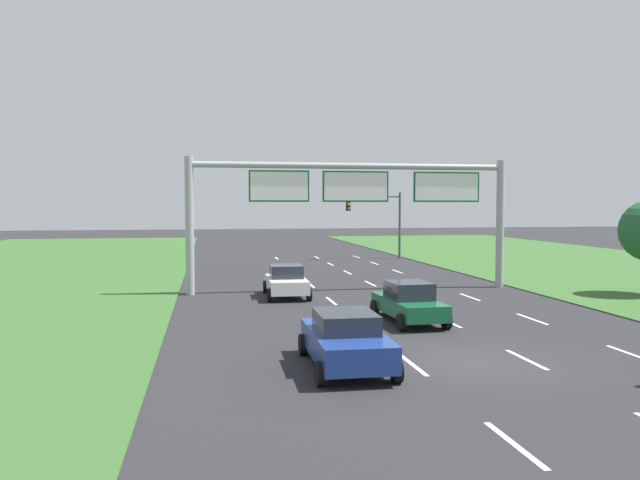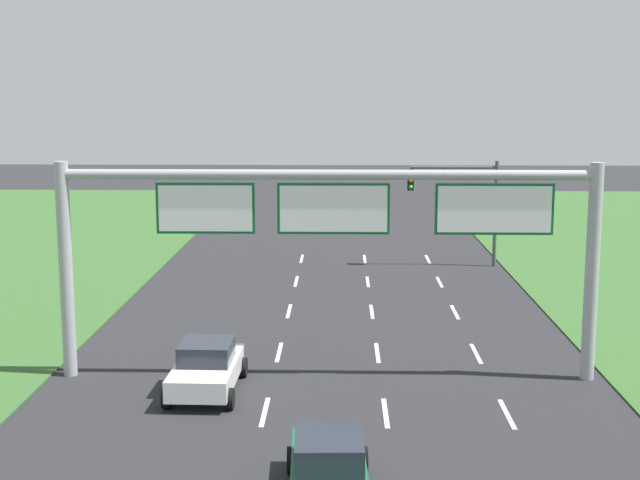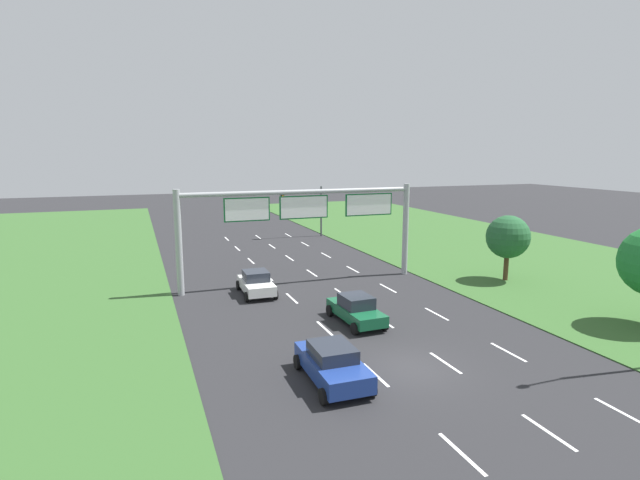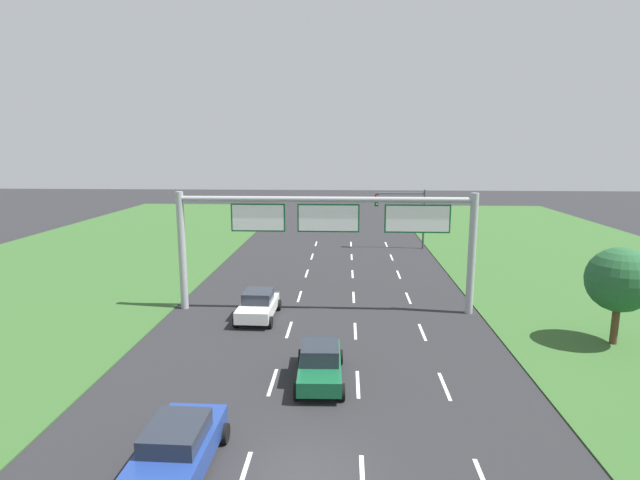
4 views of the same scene
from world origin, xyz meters
TOP-DOWN VIEW (x-y plane):
  - ground_plane at (0.00, 0.00)m, footprint 200.00×200.00m
  - lane_dashes_inner_left at (-1.75, 9.00)m, footprint 0.14×56.40m
  - lane_dashes_inner_right at (1.75, 9.00)m, footprint 0.14×56.40m
  - lane_dashes_slip at (5.25, 9.00)m, footprint 0.14×56.40m
  - car_near_red at (-3.68, 13.74)m, footprint 2.16×4.17m
  - car_lead_silver at (-3.70, 0.05)m, footprint 2.26×4.44m
  - car_mid_lane at (0.19, 6.27)m, footprint 2.10×4.41m
  - sign_gantry at (0.26, 15.25)m, footprint 17.24×0.44m
  - traffic_light_mast at (6.64, 34.12)m, footprint 4.76×0.49m
  - roadside_tree_mid at (14.32, 10.82)m, footprint 3.12×3.12m

SIDE VIEW (x-z plane):
  - ground_plane at x=0.00m, z-range 0.00..0.00m
  - lane_dashes_inner_left at x=-1.75m, z-range 0.00..0.01m
  - lane_dashes_inner_right at x=1.75m, z-range 0.00..0.01m
  - lane_dashes_slip at x=5.25m, z-range 0.00..0.01m
  - car_mid_lane at x=0.19m, z-range -0.01..1.57m
  - car_near_red at x=-3.68m, z-range -0.01..1.57m
  - car_lead_silver at x=-3.70m, z-range 0.01..1.58m
  - roadside_tree_mid at x=14.32m, z-range 0.84..5.69m
  - traffic_light_mast at x=6.64m, z-range 1.07..6.67m
  - sign_gantry at x=0.26m, z-range 1.47..8.47m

